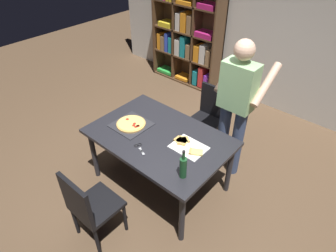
{
  "coord_description": "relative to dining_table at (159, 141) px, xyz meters",
  "views": [
    {
      "loc": [
        1.72,
        -1.83,
        2.77
      ],
      "look_at": [
        0.0,
        0.15,
        0.8
      ],
      "focal_mm": 31.04,
      "sensor_mm": 36.0,
      "label": 1
    }
  ],
  "objects": [
    {
      "name": "pizza_slices_on_towel",
      "position": [
        0.34,
        0.06,
        0.08
      ],
      "size": [
        0.38,
        0.28,
        0.03
      ],
      "color": "white",
      "rests_on": "dining_table"
    },
    {
      "name": "chair_far_side",
      "position": [
        0.0,
        1.0,
        -0.17
      ],
      "size": [
        0.42,
        0.42,
        0.9
      ],
      "color": "black",
      "rests_on": "ground_plane"
    },
    {
      "name": "pepperoni_pizza_on_tray",
      "position": [
        -0.38,
        -0.07,
        0.09
      ],
      "size": [
        0.4,
        0.4,
        0.04
      ],
      "color": "#2D2D33",
      "rests_on": "dining_table"
    },
    {
      "name": "dining_table",
      "position": [
        0.0,
        0.0,
        0.0
      ],
      "size": [
        1.54,
        1.04,
        0.75
      ],
      "color": "#232328",
      "rests_on": "ground_plane"
    },
    {
      "name": "chair_near_camera",
      "position": [
        -0.0,
        -1.0,
        -0.17
      ],
      "size": [
        0.42,
        0.42,
        0.9
      ],
      "color": "black",
      "rests_on": "ground_plane"
    },
    {
      "name": "person_serving_pizza",
      "position": [
        0.48,
        0.78,
        0.32
      ],
      "size": [
        0.55,
        0.54,
        1.75
      ],
      "color": "#38476B",
      "rests_on": "ground_plane"
    },
    {
      "name": "kitchen_scissors",
      "position": [
        -0.02,
        -0.29,
        0.08
      ],
      "size": [
        0.2,
        0.13,
        0.01
      ],
      "color": "silver",
      "rests_on": "dining_table"
    },
    {
      "name": "bookshelf",
      "position": [
        -1.46,
        2.38,
        0.25
      ],
      "size": [
        1.4,
        0.35,
        1.95
      ],
      "color": "#513823",
      "rests_on": "ground_plane"
    },
    {
      "name": "ground_plane",
      "position": [
        0.0,
        0.0,
        -0.68
      ],
      "size": [
        12.0,
        12.0,
        0.0
      ],
      "primitive_type": "plane",
      "color": "brown"
    },
    {
      "name": "back_wall",
      "position": [
        0.0,
        2.6,
        0.72
      ],
      "size": [
        6.4,
        0.1,
        2.8
      ],
      "primitive_type": "cube",
      "color": "silver",
      "rests_on": "ground_plane"
    },
    {
      "name": "wine_bottle",
      "position": [
        0.58,
        -0.3,
        0.19
      ],
      "size": [
        0.07,
        0.07,
        0.32
      ],
      "color": "#194723",
      "rests_on": "dining_table"
    }
  ]
}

